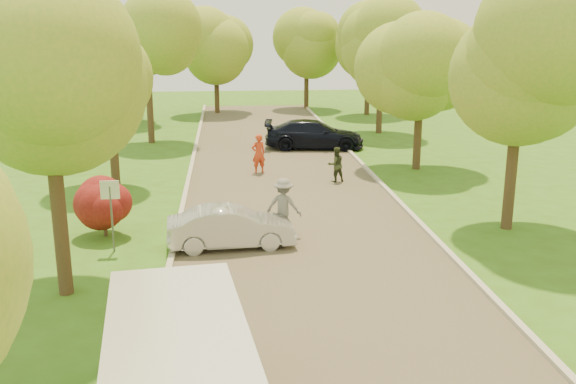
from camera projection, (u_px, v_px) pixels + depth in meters
name	position (u px, v px, depth m)	size (l,w,h in m)	color
ground	(327.00, 299.00, 15.84)	(100.00, 100.00, 0.00)	#375E16
road	(293.00, 208.00, 23.53)	(8.00, 60.00, 0.01)	#4C4438
curb_left	(182.00, 210.00, 23.13)	(0.18, 60.00, 0.12)	#B2AD9E
curb_right	(401.00, 204.00, 23.90)	(0.18, 60.00, 0.12)	#B2AD9E
street_sign	(111.00, 201.00, 18.74)	(0.55, 0.06, 2.17)	#59595E
red_shrub	(104.00, 203.00, 20.25)	(1.70, 1.70, 1.95)	#382619
tree_l_mida	(56.00, 87.00, 14.88)	(4.71, 4.60, 7.39)	#382619
tree_l_midb	(113.00, 75.00, 25.56)	(4.30, 4.20, 6.62)	#382619
tree_l_far	(150.00, 44.00, 34.99)	(4.92, 4.80, 7.79)	#382619
tree_r_mida	(528.00, 58.00, 19.88)	(5.13, 5.00, 7.95)	#382619
tree_r_midb	(426.00, 62.00, 28.67)	(4.51, 4.40, 7.01)	#382619
tree_r_far	(386.00, 36.00, 38.10)	(5.33, 5.20, 8.34)	#382619
tree_bg_a	(127.00, 42.00, 42.50)	(5.12, 5.00, 7.72)	#382619
tree_bg_b	(372.00, 38.00, 45.97)	(5.12, 5.00, 7.95)	#382619
tree_bg_c	(218.00, 45.00, 46.99)	(4.92, 4.80, 7.33)	#382619
tree_bg_d	(310.00, 40.00, 49.50)	(5.12, 5.00, 7.72)	#382619
silver_sedan	(231.00, 227.00, 19.35)	(1.34, 3.84, 1.27)	#BABABF
dark_sedan	(314.00, 134.00, 34.51)	(2.15, 5.30, 1.54)	black
longboard	(284.00, 233.00, 20.52)	(0.57, 0.94, 0.11)	black
skateboarder	(284.00, 206.00, 20.28)	(1.15, 0.66, 1.77)	slate
person_striped	(259.00, 154.00, 28.83)	(0.65, 0.43, 1.78)	red
person_olive	(336.00, 165.00, 27.26)	(0.74, 0.57, 1.52)	#2B341F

